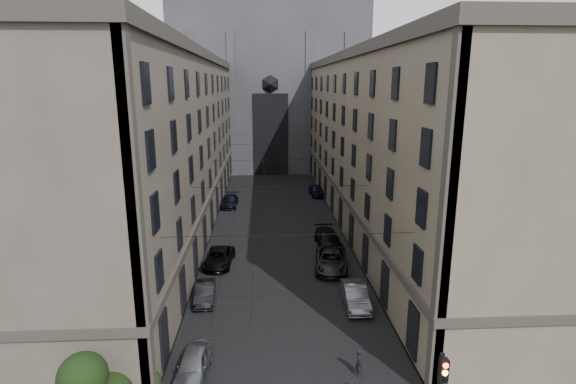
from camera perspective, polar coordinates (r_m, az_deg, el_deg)
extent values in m
cube|color=#383533|center=(52.54, -13.10, -3.95)|extent=(7.00, 80.00, 0.15)
cube|color=#383533|center=(53.10, 9.87, -3.61)|extent=(7.00, 80.00, 0.15)
cube|color=#4C433A|center=(51.25, -16.96, 5.62)|extent=(13.00, 60.00, 18.00)
cube|color=#38332D|center=(50.91, -17.71, 16.14)|extent=(13.60, 60.60, 0.90)
cube|color=#38332D|center=(52.09, -16.59, 0.39)|extent=(13.40, 60.30, 0.50)
cube|color=brown|center=(51.98, 13.51, 5.94)|extent=(13.00, 60.00, 18.00)
cube|color=#38332D|center=(51.64, 14.11, 16.32)|extent=(13.60, 60.60, 0.90)
cube|color=#38332D|center=(52.81, 13.23, 0.77)|extent=(13.40, 60.30, 0.50)
cube|color=#2D2D33|center=(88.38, -2.40, 13.20)|extent=(34.00, 22.00, 30.00)
cube|color=#38332D|center=(89.63, -2.51, 23.16)|extent=(35.00, 23.00, 1.20)
cube|color=black|center=(77.80, -2.21, 7.24)|extent=(6.00, 0.30, 14.00)
cube|color=black|center=(19.98, 19.14, -20.62)|extent=(0.34, 0.30, 1.00)
cylinder|color=#FF0C07|center=(19.68, 19.40, -20.09)|extent=(0.22, 0.05, 0.22)
cylinder|color=orange|center=(19.86, 19.32, -20.86)|extent=(0.22, 0.05, 0.22)
cylinder|color=black|center=(20.04, 19.24, -21.62)|extent=(0.22, 0.05, 0.22)
sphere|color=black|center=(25.69, -17.44, -22.12)|extent=(1.40, 1.40, 1.40)
sphere|color=black|center=(23.34, -24.62, -20.57)|extent=(2.20, 2.20, 2.20)
cylinder|color=black|center=(24.77, 0.17, -5.47)|extent=(14.00, 0.03, 0.03)
cylinder|color=black|center=(36.31, -0.96, 0.72)|extent=(14.00, 0.03, 0.03)
cylinder|color=black|center=(49.06, -1.57, 4.10)|extent=(14.00, 0.03, 0.03)
cylinder|color=black|center=(61.91, -1.93, 6.08)|extent=(14.00, 0.03, 0.03)
cylinder|color=black|center=(73.82, -2.16, 7.29)|extent=(14.00, 0.03, 0.03)
cylinder|color=black|center=(50.09, -3.09, 3.81)|extent=(0.03, 60.00, 0.03)
cylinder|color=black|center=(50.16, -0.11, 3.85)|extent=(0.03, 60.00, 0.03)
imported|color=slate|center=(26.70, -11.93, -20.64)|extent=(1.92, 4.21, 1.40)
imported|color=black|center=(34.32, -10.49, -12.45)|extent=(1.58, 4.02, 1.30)
imported|color=black|center=(40.34, -8.78, -8.25)|extent=(2.73, 5.18, 1.39)
imported|color=black|center=(58.95, -7.43, -1.14)|extent=(2.20, 5.03, 1.44)
imported|color=slate|center=(33.45, 8.53, -12.89)|extent=(1.74, 4.65, 1.52)
imported|color=black|center=(39.25, 5.50, -8.60)|extent=(3.45, 6.13, 1.62)
imported|color=black|center=(44.38, 5.12, -5.95)|extent=(2.43, 5.50, 1.57)
imported|color=black|center=(64.04, 3.66, 0.19)|extent=(2.12, 4.68, 1.56)
imported|color=black|center=(26.49, 9.03, -20.57)|extent=(0.50, 0.64, 1.57)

